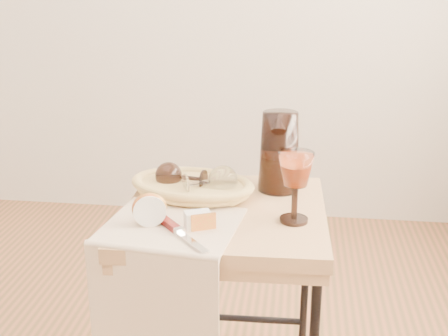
% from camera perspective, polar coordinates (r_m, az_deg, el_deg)
% --- Properties ---
extents(side_table, '(0.54, 0.54, 0.67)m').
position_cam_1_polar(side_table, '(1.70, 0.09, -14.48)').
color(side_table, olive).
rests_on(side_table, floor).
extents(tea_towel, '(0.35, 0.32, 0.01)m').
position_cam_1_polar(tea_towel, '(1.44, -5.17, -5.62)').
color(tea_towel, beige).
rests_on(tea_towel, side_table).
extents(bread_basket, '(0.34, 0.27, 0.04)m').
position_cam_1_polar(bread_basket, '(1.61, -3.14, -2.06)').
color(bread_basket, '#AE814C').
rests_on(bread_basket, side_table).
extents(goblet_lying_a, '(0.14, 0.10, 0.08)m').
position_cam_1_polar(goblet_lying_a, '(1.62, -4.01, -0.91)').
color(goblet_lying_a, '#341F1B').
rests_on(goblet_lying_a, bread_basket).
extents(goblet_lying_b, '(0.15, 0.13, 0.08)m').
position_cam_1_polar(goblet_lying_b, '(1.58, -1.65, -1.35)').
color(goblet_lying_b, white).
rests_on(goblet_lying_b, bread_basket).
extents(pitcher, '(0.17, 0.25, 0.27)m').
position_cam_1_polar(pitcher, '(1.64, 5.45, 1.61)').
color(pitcher, black).
rests_on(pitcher, side_table).
extents(wine_goblet, '(0.12, 0.12, 0.18)m').
position_cam_1_polar(wine_goblet, '(1.44, 7.00, -1.88)').
color(wine_goblet, white).
rests_on(wine_goblet, side_table).
extents(apple_half, '(0.10, 0.07, 0.08)m').
position_cam_1_polar(apple_half, '(1.43, -7.34, -3.95)').
color(apple_half, red).
rests_on(apple_half, tea_towel).
extents(apple_wedge, '(0.07, 0.06, 0.04)m').
position_cam_1_polar(apple_wedge, '(1.41, -2.61, -5.08)').
color(apple_wedge, white).
rests_on(apple_wedge, tea_towel).
extents(table_knife, '(0.15, 0.17, 0.02)m').
position_cam_1_polar(table_knife, '(1.37, -4.26, -6.34)').
color(table_knife, silver).
rests_on(table_knife, tea_towel).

